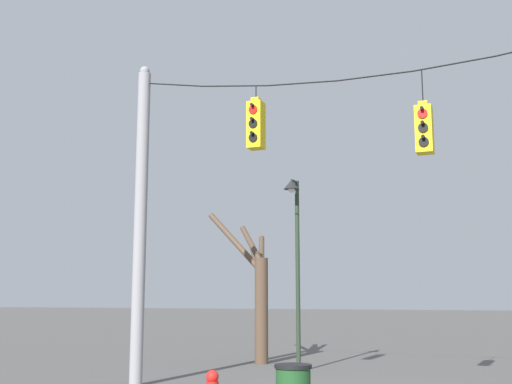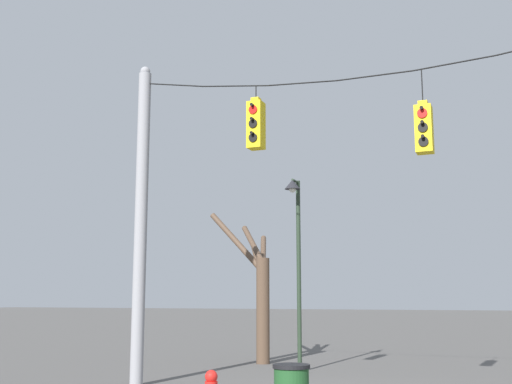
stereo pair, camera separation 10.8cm
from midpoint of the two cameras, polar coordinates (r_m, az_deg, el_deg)
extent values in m
cylinder|color=gray|center=(15.48, -10.01, -2.78)|extent=(0.30, 0.30, 7.45)
sphere|color=gray|center=(16.35, -9.62, 10.52)|extent=(0.24, 0.24, 0.24)
cylinder|color=black|center=(15.81, -7.13, 9.43)|extent=(1.62, 0.03, 0.31)
cylinder|color=black|center=(15.04, -1.69, 9.40)|extent=(1.62, 0.03, 0.22)
cylinder|color=black|center=(14.45, 4.28, 9.63)|extent=(1.62, 0.03, 0.12)
cylinder|color=black|center=(14.06, 10.68, 10.12)|extent=(1.62, 0.03, 0.03)
cylinder|color=black|center=(13.88, 17.35, 10.87)|extent=(1.62, 0.03, 0.12)
cube|color=yellow|center=(14.55, 0.21, 5.93)|extent=(0.34, 0.34, 1.08)
cube|color=yellow|center=(14.72, 0.21, 8.15)|extent=(0.19, 0.19, 0.10)
cylinder|color=black|center=(14.78, 0.21, 8.87)|extent=(0.02, 0.02, 0.29)
cylinder|color=red|center=(14.48, -0.06, 7.35)|extent=(0.20, 0.03, 0.20)
cylinder|color=black|center=(14.47, -0.13, 7.74)|extent=(0.07, 0.12, 0.07)
cylinder|color=black|center=(14.39, -0.06, 6.11)|extent=(0.20, 0.03, 0.20)
cylinder|color=black|center=(14.37, -0.13, 6.50)|extent=(0.07, 0.12, 0.07)
cylinder|color=black|center=(14.31, -0.06, 4.86)|extent=(0.20, 0.03, 0.20)
cylinder|color=black|center=(14.29, -0.13, 5.25)|extent=(0.07, 0.12, 0.07)
cube|color=yellow|center=(13.54, 14.93, 5.39)|extent=(0.34, 0.34, 0.98)
cube|color=yellow|center=(13.69, 14.84, 7.58)|extent=(0.19, 0.19, 0.10)
cylinder|color=black|center=(13.81, 14.77, 9.15)|extent=(0.02, 0.02, 0.69)
cylinder|color=red|center=(13.44, 14.78, 6.80)|extent=(0.20, 0.03, 0.20)
cylinder|color=black|center=(13.43, 14.74, 7.22)|extent=(0.07, 0.12, 0.07)
cylinder|color=black|center=(13.37, 14.83, 5.58)|extent=(0.20, 0.03, 0.20)
cylinder|color=black|center=(13.35, 14.79, 6.01)|extent=(0.07, 0.12, 0.07)
cylinder|color=black|center=(13.29, 14.89, 4.36)|extent=(0.20, 0.03, 0.20)
cylinder|color=black|center=(13.27, 14.84, 4.78)|extent=(0.07, 0.12, 0.07)
cylinder|color=#233323|center=(17.99, 4.00, -7.29)|extent=(0.12, 0.12, 5.27)
cylinder|color=#233323|center=(18.04, 3.67, 0.96)|extent=(0.07, 0.48, 0.07)
cone|color=#232328|center=(17.79, 3.43, 0.68)|extent=(0.44, 0.44, 0.26)
sphere|color=silver|center=(17.77, 3.44, 0.26)|extent=(0.20, 0.20, 0.20)
cylinder|color=brown|center=(20.11, 0.77, -10.47)|extent=(0.41, 0.41, 3.21)
cylinder|color=brown|center=(21.12, 0.34, -6.38)|extent=(1.21, 1.89, 1.37)
cylinder|color=brown|center=(21.20, -0.10, -4.73)|extent=(1.54, 1.85, 1.49)
cylinder|color=brown|center=(21.33, 0.79, -5.61)|extent=(1.04, 2.34, 1.51)
cylinder|color=brown|center=(20.87, -1.58, -4.48)|extent=(2.24, 0.83, 2.07)
sphere|color=red|center=(11.50, -3.72, -16.05)|extent=(0.22, 0.22, 0.22)
cylinder|color=black|center=(10.50, 3.47, -15.20)|extent=(0.59, 0.59, 0.06)
camera|label=1|loc=(0.05, -89.78, -0.04)|focal=45.00mm
camera|label=2|loc=(0.05, 90.22, 0.04)|focal=45.00mm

